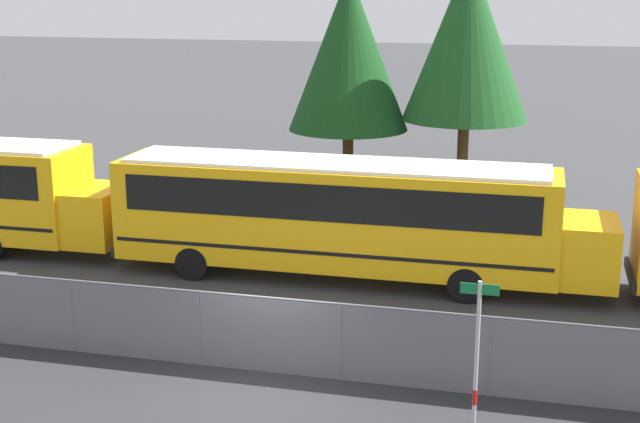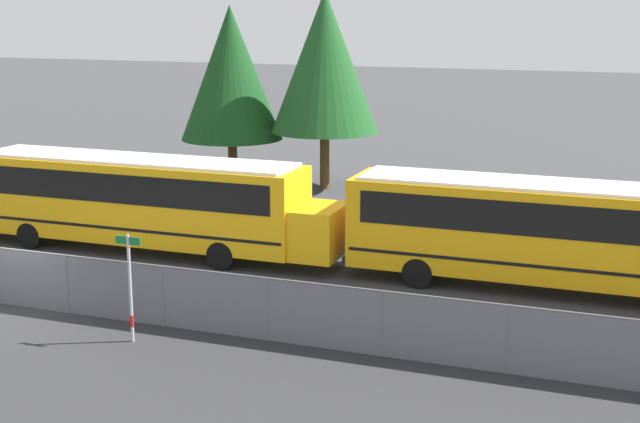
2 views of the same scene
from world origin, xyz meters
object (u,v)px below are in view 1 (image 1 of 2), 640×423
object	(u,v)px
school_bus_3	(344,211)
street_sign	(477,350)
tree_0	(467,38)
tree_1	(349,52)

from	to	relation	value
school_bus_3	street_sign	bearing A→B (deg)	-61.27
school_bus_3	tree_0	distance (m)	13.12
tree_0	street_sign	bearing A→B (deg)	-84.16
street_sign	tree_1	size ratio (longest dim) A/B	0.34
school_bus_3	tree_0	size ratio (longest dim) A/B	1.50
school_bus_3	street_sign	xyz separation A→B (m)	(4.14, -7.55, -0.44)
school_bus_3	tree_1	world-z (taller)	tree_1
street_sign	tree_0	xyz separation A→B (m)	(-2.04, 19.91, 4.34)
school_bus_3	street_sign	distance (m)	8.63
tree_0	tree_1	size ratio (longest dim) A/B	1.08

